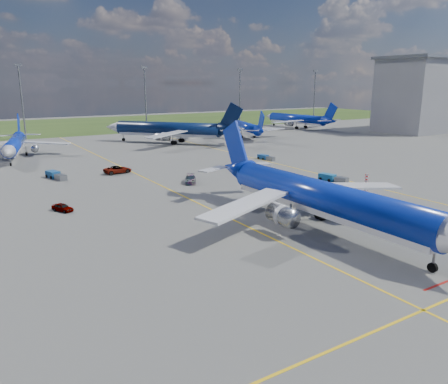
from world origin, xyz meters
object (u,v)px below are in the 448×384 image
service_car_a (62,207)px  service_car_b (118,170)px  bg_jet_ene (296,128)px  service_car_c (190,179)px  main_airliner (321,229)px  bg_jet_ne (246,137)px  warning_post (366,183)px  baggage_tug_e (266,157)px  bg_jet_n (169,143)px  baggage_tug_c (56,175)px  baggage_tug_w (332,178)px  bg_jet_nnw (16,158)px

service_car_a → service_car_b: (14.88, 21.25, 0.18)m
bg_jet_ene → service_car_c: bg_jet_ene is taller
main_airliner → bg_jet_ne: bearing=60.5°
warning_post → baggage_tug_e: (5.08, 33.21, -1.01)m
bg_jet_n → baggage_tug_c: size_ratio=7.64×
bg_jet_ene → baggage_tug_w: bg_jet_ene is taller
main_airliner → service_car_c: main_airliner is taller
baggage_tug_w → baggage_tug_e: 24.86m
bg_jet_ene → main_airliner: bearing=46.3°
bg_jet_nnw → service_car_c: 50.77m
baggage_tug_w → baggage_tug_c: (-41.42, 28.46, 0.02)m
main_airliner → baggage_tug_w: main_airliner is taller
bg_jet_nnw → bg_jet_ene: bearing=22.1°
service_car_b → baggage_tug_c: (-11.27, 1.32, -0.15)m
bg_jet_ene → service_car_c: 102.15m
warning_post → bg_jet_ene: size_ratio=0.08×
bg_jet_nnw → main_airliner: (24.15, -76.10, 0.00)m
bg_jet_n → bg_jet_ene: bg_jet_n is taller
warning_post → baggage_tug_w: bearing=81.5°
bg_jet_ne → baggage_tug_w: (-24.71, -62.82, 0.57)m
bg_jet_ene → baggage_tug_e: size_ratio=8.03×
baggage_tug_c → baggage_tug_e: bearing=-19.6°
bg_jet_nnw → bg_jet_ne: size_ratio=1.00×
bg_jet_ne → service_car_b: size_ratio=6.49×
main_airliner → service_car_b: 46.54m
service_car_c → warning_post: bearing=-16.5°
warning_post → service_car_b: bearing=128.9°
service_car_b → baggage_tug_w: (30.15, -27.13, -0.17)m
bg_jet_ne → baggage_tug_e: 43.61m
service_car_a → bg_jet_ene: bearing=5.4°
warning_post → service_car_b: (-28.85, 35.78, -0.76)m
main_airliner → baggage_tug_w: bearing=41.6°
bg_jet_n → service_car_c: (-18.91, -50.12, 0.67)m
bg_jet_ene → bg_jet_n: bearing=8.6°
bg_jet_ene → service_car_a: 124.38m
bg_jet_n → bg_jet_ne: 27.87m
warning_post → service_car_a: size_ratio=0.91×
baggage_tug_c → baggage_tug_e: baggage_tug_c is taller
main_airliner → baggage_tug_c: main_airliner is taller
bg_jet_nnw → baggage_tug_e: (48.32, -33.17, 0.49)m
bg_jet_n → baggage_tug_e: bearing=59.6°
service_car_c → baggage_tug_w: (22.06, -12.21, -0.10)m
baggage_tug_c → bg_jet_n: bearing=26.9°
bg_jet_ene → service_car_a: (-102.71, -70.16, 0.56)m
bg_jet_ne → baggage_tug_w: 67.51m
bg_jet_ne → service_car_b: bearing=50.7°
warning_post → service_car_b: 45.97m
main_airliner → baggage_tug_e: 49.27m
baggage_tug_c → baggage_tug_e: size_ratio=1.21×
warning_post → baggage_tug_e: warning_post is taller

